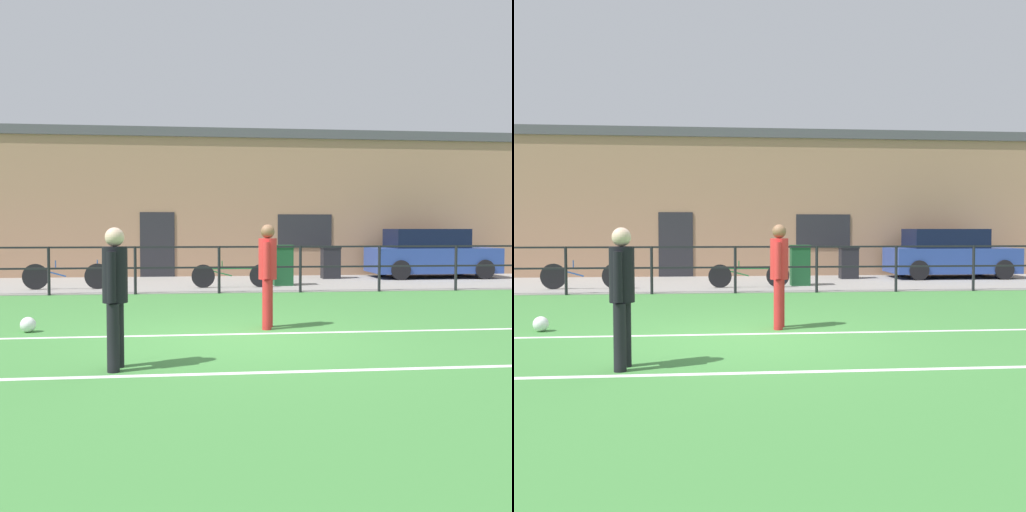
% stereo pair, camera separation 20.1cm
% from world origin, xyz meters
% --- Properties ---
extents(ground, '(60.00, 44.00, 0.04)m').
position_xyz_m(ground, '(0.00, 0.00, -0.02)').
color(ground, '#42843D').
extents(field_line_touchline, '(36.00, 0.11, 0.00)m').
position_xyz_m(field_line_touchline, '(0.00, 0.37, 0.00)').
color(field_line_touchline, white).
rests_on(field_line_touchline, ground).
extents(field_line_hash, '(36.00, 0.11, 0.00)m').
position_xyz_m(field_line_hash, '(0.00, -2.02, 0.00)').
color(field_line_hash, white).
rests_on(field_line_hash, ground).
extents(pavement_strip, '(48.00, 5.00, 0.02)m').
position_xyz_m(pavement_strip, '(0.00, 8.50, 0.01)').
color(pavement_strip, gray).
rests_on(pavement_strip, ground).
extents(perimeter_fence, '(36.07, 0.07, 1.15)m').
position_xyz_m(perimeter_fence, '(0.00, 6.00, 0.75)').
color(perimeter_fence, black).
rests_on(perimeter_fence, ground).
extents(clubhouse_facade, '(28.00, 2.56, 4.82)m').
position_xyz_m(clubhouse_facade, '(0.00, 12.20, 2.42)').
color(clubhouse_facade, '#A37A5B').
rests_on(clubhouse_facade, ground).
extents(player_goalkeeper, '(0.28, 0.43, 1.58)m').
position_xyz_m(player_goalkeeper, '(-1.52, -1.69, 0.90)').
color(player_goalkeeper, black).
rests_on(player_goalkeeper, ground).
extents(player_striker, '(0.29, 0.44, 1.64)m').
position_xyz_m(player_striker, '(0.51, 0.84, 0.93)').
color(player_striker, red).
rests_on(player_striker, ground).
extents(soccer_ball_match, '(0.23, 0.23, 0.23)m').
position_xyz_m(soccer_ball_match, '(-3.14, 0.89, 0.12)').
color(soccer_ball_match, white).
rests_on(soccer_ball_match, ground).
extents(parked_car_red, '(3.92, 1.88, 1.54)m').
position_xyz_m(parked_car_red, '(6.90, 9.80, 0.75)').
color(parked_car_red, '#28428E').
rests_on(parked_car_red, pavement_strip).
extents(bicycle_parked_1, '(2.20, 0.04, 0.75)m').
position_xyz_m(bicycle_parked_1, '(-3.84, 7.20, 0.36)').
color(bicycle_parked_1, black).
rests_on(bicycle_parked_1, pavement_strip).
extents(bicycle_parked_2, '(2.14, 0.04, 0.71)m').
position_xyz_m(bicycle_parked_2, '(0.40, 7.20, 0.34)').
color(bicycle_parked_2, black).
rests_on(bicycle_parked_2, pavement_strip).
extents(trash_bin_0, '(0.55, 0.46, 1.10)m').
position_xyz_m(trash_bin_0, '(1.83, 7.66, 0.58)').
color(trash_bin_0, '#194C28').
rests_on(trash_bin_0, pavement_strip).
extents(trash_bin_1, '(0.58, 0.49, 1.01)m').
position_xyz_m(trash_bin_1, '(3.65, 9.74, 0.53)').
color(trash_bin_1, black).
rests_on(trash_bin_1, pavement_strip).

